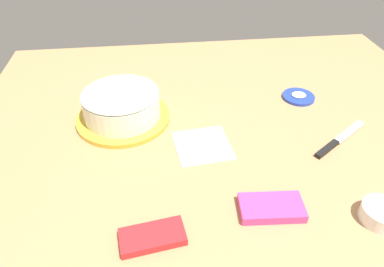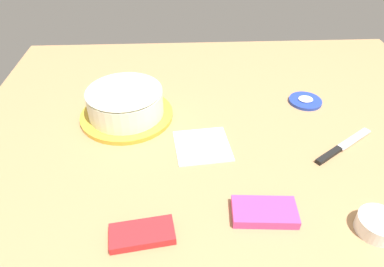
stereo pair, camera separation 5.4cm
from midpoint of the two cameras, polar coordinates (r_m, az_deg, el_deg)
The scene contains 8 objects.
ground_plane at distance 0.94m, azimuth 8.34°, elevation -4.36°, with size 1.54×1.54×0.00m, color tan.
frosted_cake at distance 1.07m, azimuth -9.42°, elevation 4.87°, with size 0.28×0.28×0.11m.
frosting_tub_lid at distance 1.22m, azimuth 19.28°, elevation 5.06°, with size 0.11×0.11×0.02m.
spreading_knife at distance 1.05m, azimuth 24.39°, elevation -2.29°, with size 0.21×0.15×0.01m.
sprinkle_bowl_pink at distance 0.87m, azimuth 29.79°, elevation -12.80°, with size 0.09×0.09×0.04m.
candy_box_lower at distance 0.82m, azimuth 13.67°, elevation -12.41°, with size 0.14×0.08×0.02m, color #E53D8E.
candy_box_upper at distance 0.77m, azimuth -6.08°, elevation -16.10°, with size 0.14×0.07×0.02m, color red.
paper_napkin at distance 0.97m, azimuth 3.31°, elevation -1.97°, with size 0.15×0.15×0.01m, color white.
Camera 2 is at (-0.14, -0.68, 0.63)m, focal length 32.58 mm.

